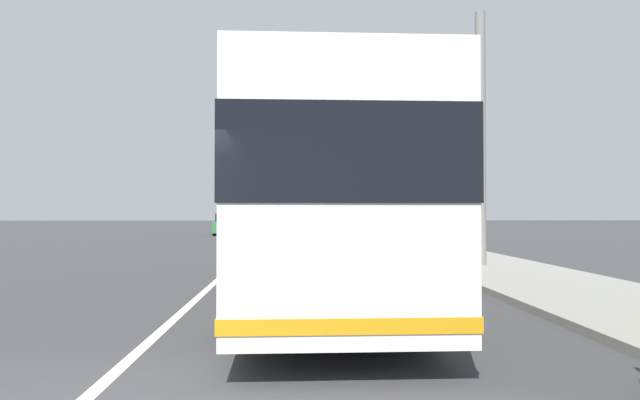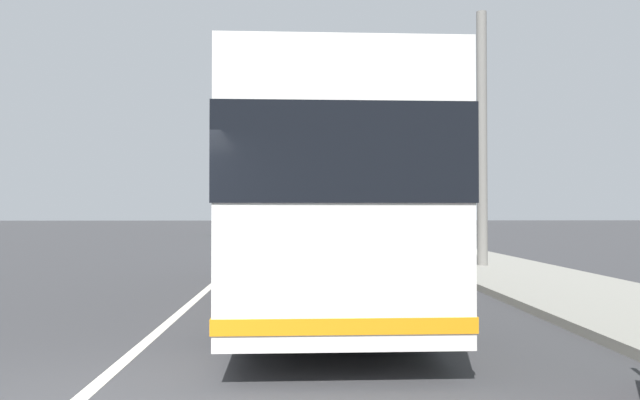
{
  "view_description": "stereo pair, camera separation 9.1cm",
  "coord_description": "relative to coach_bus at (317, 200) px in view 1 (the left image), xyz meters",
  "views": [
    {
      "loc": [
        -5.15,
        -1.9,
        1.72
      ],
      "look_at": [
        8.53,
        -2.47,
        1.96
      ],
      "focal_mm": 35.18,
      "sensor_mm": 36.0,
      "label": 1
    },
    {
      "loc": [
        -5.16,
        -1.99,
        1.72
      ],
      "look_at": [
        8.53,
        -2.47,
        1.96
      ],
      "focal_mm": 35.18,
      "sensor_mm": 36.0,
      "label": 2
    }
  ],
  "objects": [
    {
      "name": "car_behind_bus",
      "position": [
        24.31,
        -0.34,
        -1.21
      ],
      "size": [
        4.63,
        2.0,
        1.52
      ],
      "rotation": [
        0.0,
        0.0,
        0.04
      ],
      "color": "silver",
      "rests_on": "ground"
    },
    {
      "name": "coach_bus",
      "position": [
        0.0,
        0.0,
        0.0
      ],
      "size": [
        12.45,
        2.83,
        3.46
      ],
      "rotation": [
        0.0,
        0.0,
        0.02
      ],
      "color": "silver",
      "rests_on": "ground"
    },
    {
      "name": "sidewalk_curb",
      "position": [
        2.91,
        -5.32,
        -1.87
      ],
      "size": [
        110.0,
        3.6,
        0.14
      ],
      "primitive_type": "cube",
      "color": "gray",
      "rests_on": "ground"
    },
    {
      "name": "car_side_street",
      "position": [
        33.12,
        5.2,
        -1.21
      ],
      "size": [
        3.98,
        1.84,
        1.55
      ],
      "rotation": [
        0.0,
        0.0,
        3.12
      ],
      "color": "#2D7238",
      "rests_on": "ground"
    },
    {
      "name": "car_ahead_same_lane",
      "position": [
        41.53,
        0.14,
        -1.24
      ],
      "size": [
        4.0,
        1.88,
        1.49
      ],
      "rotation": [
        0.0,
        0.0,
        0.02
      ],
      "color": "red",
      "rests_on": "ground"
    },
    {
      "name": "lane_divider_line",
      "position": [
        2.91,
        2.35,
        -1.93
      ],
      "size": [
        110.0,
        0.16,
        0.01
      ],
      "primitive_type": "cube",
      "color": "silver",
      "rests_on": "ground"
    },
    {
      "name": "car_far_distant",
      "position": [
        43.1,
        4.21,
        -1.23
      ],
      "size": [
        4.44,
        1.97,
        1.49
      ],
      "rotation": [
        0.0,
        0.0,
        3.17
      ],
      "color": "black",
      "rests_on": "ground"
    },
    {
      "name": "utility_pole",
      "position": [
        5.9,
        -5.04,
        1.86
      ],
      "size": [
        0.3,
        0.3,
        7.59
      ],
      "primitive_type": "cylinder",
      "color": "slate",
      "rests_on": "ground"
    }
  ]
}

